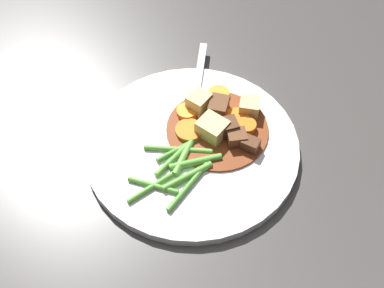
{
  "coord_description": "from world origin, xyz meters",
  "views": [
    {
      "loc": [
        -0.28,
        -0.26,
        0.52
      ],
      "look_at": [
        0.0,
        0.0,
        0.01
      ],
      "focal_mm": 48.48,
      "sensor_mm": 36.0,
      "label": 1
    }
  ],
  "objects": [
    {
      "name": "meat_chunk_4",
      "position": [
        0.04,
        -0.02,
        0.02
      ],
      "size": [
        0.03,
        0.03,
        0.02
      ],
      "primitive_type": "cube",
      "rotation": [
        0.0,
        0.0,
        1.05
      ],
      "color": "#56331E",
      "rests_on": "dinner_plate"
    },
    {
      "name": "green_bean_4",
      "position": [
        -0.02,
        0.01,
        0.02
      ],
      "size": [
        0.06,
        0.02,
        0.01
      ],
      "primitive_type": "cylinder",
      "rotation": [
        0.0,
        1.57,
        6.06
      ],
      "color": "#4C8E33",
      "rests_on": "dinner_plate"
    },
    {
      "name": "green_bean_7",
      "position": [
        -0.05,
        -0.04,
        0.02
      ],
      "size": [
        0.08,
        0.02,
        0.01
      ],
      "primitive_type": "cylinder",
      "rotation": [
        0.0,
        1.57,
        6.42
      ],
      "color": "#4C8E33",
      "rests_on": "dinner_plate"
    },
    {
      "name": "green_bean_3",
      "position": [
        -0.02,
        0.01,
        0.02
      ],
      "size": [
        0.06,
        0.07,
        0.01
      ],
      "primitive_type": "cylinder",
      "rotation": [
        0.0,
        1.57,
        5.39
      ],
      "color": "#66AD42",
      "rests_on": "dinner_plate"
    },
    {
      "name": "meat_chunk_0",
      "position": [
        0.04,
        -0.06,
        0.02
      ],
      "size": [
        0.02,
        0.02,
        0.02
      ],
      "primitive_type": "cube",
      "rotation": [
        0.0,
        0.0,
        3.41
      ],
      "color": "#56331E",
      "rests_on": "dinner_plate"
    },
    {
      "name": "green_bean_5",
      "position": [
        -0.03,
        -0.0,
        0.02
      ],
      "size": [
        0.08,
        0.01,
        0.01
      ],
      "primitive_type": "cylinder",
      "rotation": [
        0.0,
        1.57,
        6.35
      ],
      "color": "#599E38",
      "rests_on": "dinner_plate"
    },
    {
      "name": "green_bean_6",
      "position": [
        -0.02,
        -0.02,
        0.02
      ],
      "size": [
        0.06,
        0.04,
        0.01
      ],
      "primitive_type": "cylinder",
      "rotation": [
        0.0,
        1.57,
        5.72
      ],
      "color": "#599E38",
      "rests_on": "dinner_plate"
    },
    {
      "name": "carrot_slice_4",
      "position": [
        0.06,
        -0.03,
        0.02
      ],
      "size": [
        0.03,
        0.03,
        0.01
      ],
      "primitive_type": "cylinder",
      "rotation": [
        0.0,
        0.0,
        0.99
      ],
      "color": "orange",
      "rests_on": "dinner_plate"
    },
    {
      "name": "meat_chunk_1",
      "position": [
        0.04,
        -0.04,
        0.02
      ],
      "size": [
        0.03,
        0.03,
        0.02
      ],
      "primitive_type": "cube",
      "rotation": [
        0.0,
        0.0,
        2.46
      ],
      "color": "brown",
      "rests_on": "dinner_plate"
    },
    {
      "name": "fork",
      "position": [
        0.07,
        0.05,
        0.01
      ],
      "size": [
        0.15,
        0.12,
        0.0
      ],
      "color": "silver",
      "rests_on": "dinner_plate"
    },
    {
      "name": "carrot_slice_2",
      "position": [
        0.01,
        0.01,
        0.02
      ],
      "size": [
        0.05,
        0.05,
        0.01
      ],
      "primitive_type": "cylinder",
      "rotation": [
        0.0,
        0.0,
        2.4
      ],
      "color": "orange",
      "rests_on": "dinner_plate"
    },
    {
      "name": "carrot_slice_0",
      "position": [
        0.03,
        0.04,
        0.02
      ],
      "size": [
        0.04,
        0.04,
        0.01
      ],
      "primitive_type": "cylinder",
      "rotation": [
        0.0,
        0.0,
        1.0
      ],
      "color": "orange",
      "rests_on": "dinner_plate"
    },
    {
      "name": "potato_chunk_2",
      "position": [
        0.03,
        -0.01,
        0.02
      ],
      "size": [
        0.03,
        0.04,
        0.02
      ],
      "primitive_type": "cube",
      "rotation": [
        0.0,
        0.0,
        3.24
      ],
      "color": "#E5CC7A",
      "rests_on": "dinner_plate"
    },
    {
      "name": "dinner_plate",
      "position": [
        0.0,
        0.0,
        0.01
      ],
      "size": [
        0.27,
        0.27,
        0.01
      ],
      "primitive_type": "cylinder",
      "color": "white",
      "rests_on": "ground_plane"
    },
    {
      "name": "potato_chunk_0",
      "position": [
        0.05,
        0.03,
        0.03
      ],
      "size": [
        0.03,
        0.03,
        0.03
      ],
      "primitive_type": "cube",
      "rotation": [
        0.0,
        0.0,
        3.24
      ],
      "color": "#E5CC7A",
      "rests_on": "dinner_plate"
    },
    {
      "name": "stew_sauce",
      "position": [
        0.04,
        -0.01,
        0.01
      ],
      "size": [
        0.13,
        0.13,
        0.0
      ],
      "primitive_type": "cylinder",
      "color": "brown",
      "rests_on": "dinner_plate"
    },
    {
      "name": "green_bean_1",
      "position": [
        -0.02,
        -0.01,
        0.02
      ],
      "size": [
        0.07,
        0.03,
        0.01
      ],
      "primitive_type": "cylinder",
      "rotation": [
        0.0,
        1.57,
        6.66
      ],
      "color": "#66AD42",
      "rests_on": "dinner_plate"
    },
    {
      "name": "carrot_slice_3",
      "position": [
        0.06,
        -0.02,
        0.02
      ],
      "size": [
        0.04,
        0.04,
        0.01
      ],
      "primitive_type": "cylinder",
      "rotation": [
        0.0,
        0.0,
        0.05
      ],
      "color": "orange",
      "rests_on": "dinner_plate"
    },
    {
      "name": "meat_chunk_3",
      "position": [
        0.03,
        0.0,
        0.02
      ],
      "size": [
        0.02,
        0.02,
        0.02
      ],
      "primitive_type": "cube",
      "rotation": [
        0.0,
        0.0,
        4.77
      ],
      "color": "#56331E",
      "rests_on": "dinner_plate"
    },
    {
      "name": "green_bean_8",
      "position": [
        -0.07,
        -0.01,
        0.02
      ],
      "size": [
        0.08,
        0.02,
        0.01
      ],
      "primitive_type": "cylinder",
      "rotation": [
        0.0,
        1.57,
        6.11
      ],
      "color": "#599E38",
      "rests_on": "dinner_plate"
    },
    {
      "name": "carrot_slice_1",
      "position": [
        0.08,
        0.03,
        0.02
      ],
      "size": [
        0.04,
        0.04,
        0.01
      ],
      "primitive_type": "cylinder",
      "rotation": [
        0.0,
        0.0,
        0.56
      ],
      "color": "orange",
      "rests_on": "dinner_plate"
    },
    {
      "name": "green_bean_2",
      "position": [
        -0.08,
        -0.01,
        0.02
      ],
      "size": [
        0.03,
        0.06,
        0.01
      ],
      "primitive_type": "cylinder",
      "rotation": [
        0.0,
        1.57,
        5.15
      ],
      "color": "#599E38",
      "rests_on": "dinner_plate"
    },
    {
      "name": "meat_chunk_2",
      "position": [
        0.06,
        0.01,
        0.02
      ],
      "size": [
        0.04,
        0.03,
        0.02
      ],
      "primitive_type": "cube",
      "rotation": [
        0.0,
        0.0,
        5.21
      ],
      "color": "brown",
      "rests_on": "dinner_plate"
    },
    {
      "name": "green_bean_0",
      "position": [
        -0.04,
        -0.03,
        0.02
      ],
      "size": [
        0.07,
        0.03,
        0.01
      ],
      "primitive_type": "cylinder",
      "rotation": [
        0.0,
        1.57,
        6.02
      ],
      "color": "#599E38",
      "rests_on": "dinner_plate"
    },
    {
      "name": "potato_chunk_1",
      "position": [
        0.09,
        -0.02,
        0.02
      ],
      "size": [
        0.03,
        0.03,
        0.02
      ],
      "primitive_type": "cube",
      "rotation": [
        0.0,
        0.0,
        3.71
      ],
      "color": "#E5CC7A",
      "rests_on": "dinner_plate"
    },
    {
      "name": "ground_plane",
      "position": [
        0.0,
        0.0,
        0.0
      ],
      "size": [
        3.0,
        3.0,
        0.0
      ],
      "primitive_type": "plane",
      "color": "#423F3D"
    }
  ]
}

